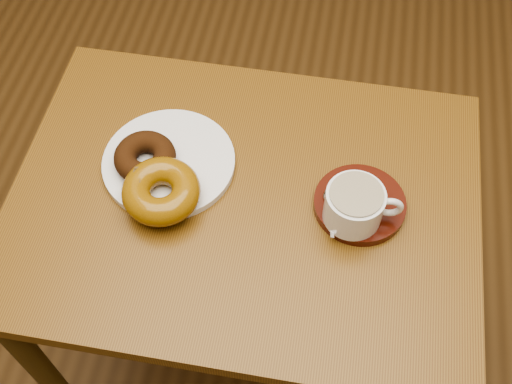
% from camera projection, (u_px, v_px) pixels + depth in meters
% --- Properties ---
extents(ground, '(6.00, 6.00, 0.00)m').
position_uv_depth(ground, '(228.00, 293.00, 1.72)').
color(ground, brown).
rests_on(ground, ground).
extents(cafe_table, '(0.76, 0.57, 0.71)m').
position_uv_depth(cafe_table, '(245.00, 232.00, 1.13)').
color(cafe_table, brown).
rests_on(cafe_table, ground).
extents(donut_plate, '(0.23, 0.23, 0.01)m').
position_uv_depth(donut_plate, '(169.00, 162.00, 1.07)').
color(donut_plate, silver).
rests_on(donut_plate, cafe_table).
extents(donut_cinnamon, '(0.11, 0.11, 0.04)m').
position_uv_depth(donut_cinnamon, '(145.00, 157.00, 1.04)').
color(donut_cinnamon, '#351B0A').
rests_on(donut_cinnamon, donut_plate).
extents(donut_caramel, '(0.14, 0.14, 0.05)m').
position_uv_depth(donut_caramel, '(161.00, 191.00, 1.00)').
color(donut_caramel, '#85590E').
rests_on(donut_caramel, donut_plate).
extents(saucer, '(0.16, 0.16, 0.02)m').
position_uv_depth(saucer, '(360.00, 204.00, 1.02)').
color(saucer, '#3C1008').
rests_on(saucer, cafe_table).
extents(coffee_cup, '(0.12, 0.09, 0.06)m').
position_uv_depth(coffee_cup, '(355.00, 205.00, 0.97)').
color(coffee_cup, silver).
rests_on(coffee_cup, saucer).
extents(teaspoon, '(0.03, 0.09, 0.01)m').
position_uv_depth(teaspoon, '(330.00, 200.00, 1.01)').
color(teaspoon, silver).
rests_on(teaspoon, saucer).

